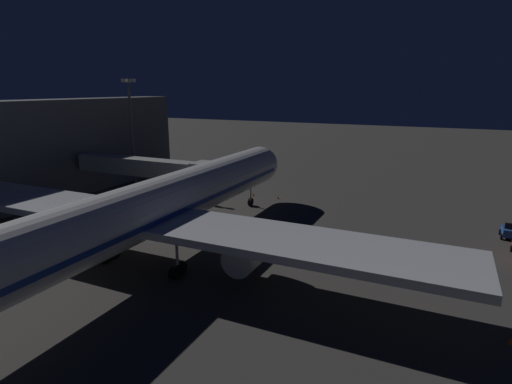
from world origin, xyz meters
TOP-DOWN VIEW (x-y plane):
  - ground_plane at (0.00, 0.00)m, footprint 320.00×320.00m
  - airliner_at_gate at (0.00, 11.88)m, footprint 59.98×59.94m
  - jet_bridge at (12.98, -5.65)m, footprint 24.45×3.40m
  - apron_floodlight_mast at (25.50, -15.59)m, footprint 2.90×0.50m
  - baggage_tug_lead at (-33.78, -12.16)m, footprint 1.86×2.52m
  - traffic_cone_nose_port at (-2.20, -17.15)m, footprint 0.36×0.36m
  - traffic_cone_nose_starboard at (2.20, -17.15)m, footprint 0.36×0.36m
  - traffic_cone_wingtip_svc_side at (-31.49, 11.92)m, footprint 0.36×0.36m

SIDE VIEW (x-z plane):
  - ground_plane at x=0.00m, z-range 0.00..0.00m
  - traffic_cone_nose_port at x=-2.20m, z-range 0.00..0.55m
  - traffic_cone_nose_starboard at x=2.20m, z-range 0.00..0.55m
  - traffic_cone_wingtip_svc_side at x=-31.49m, z-range 0.00..0.55m
  - baggage_tug_lead at x=-33.78m, z-range -0.19..1.76m
  - airliner_at_gate at x=0.00m, z-range -4.37..15.67m
  - jet_bridge at x=12.98m, z-range 2.12..9.44m
  - apron_floodlight_mast at x=25.50m, z-range 1.45..20.31m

